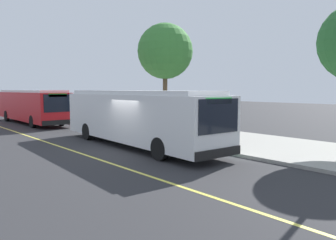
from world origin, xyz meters
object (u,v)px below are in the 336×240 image
transit_bus_main (136,116)px  transit_bus_second (32,105)px  route_sign_post (199,109)px  waiting_bench (185,127)px  pedestrian_commuter (199,123)px

transit_bus_main → transit_bus_second: bearing=-178.9°
transit_bus_main → route_sign_post: bearing=51.4°
transit_bus_second → route_sign_post: (17.79, 2.91, 0.34)m
waiting_bench → route_sign_post: 3.69m
route_sign_post → pedestrian_commuter: bearing=133.1°
transit_bus_second → pedestrian_commuter: (16.99, 3.76, -0.50)m
transit_bus_main → pedestrian_commuter: transit_bus_main is taller
transit_bus_main → route_sign_post: (2.09, 2.62, 0.34)m
pedestrian_commuter → transit_bus_main: bearing=-110.4°
transit_bus_second → route_sign_post: same height
transit_bus_main → pedestrian_commuter: 3.74m
transit_bus_main → pedestrian_commuter: (1.29, 3.47, -0.50)m
transit_bus_second → pedestrian_commuter: size_ratio=7.04×
waiting_bench → transit_bus_main: bearing=-79.2°
pedestrian_commuter → transit_bus_second: bearing=-167.5°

